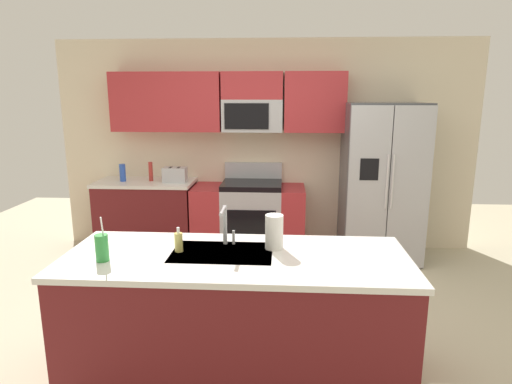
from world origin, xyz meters
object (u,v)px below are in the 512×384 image
at_px(refrigerator, 382,183).
at_px(toaster, 175,175).
at_px(soap_dispenser, 179,242).
at_px(bottle_blue, 123,173).
at_px(range_oven, 249,218).
at_px(paper_towel_roll, 274,232).
at_px(pepper_mill, 151,172).
at_px(drink_cup_green, 102,248).
at_px(sink_faucet, 225,222).

bearing_deg(refrigerator, toaster, 179.55).
bearing_deg(refrigerator, soap_dispenser, -128.52).
bearing_deg(bottle_blue, toaster, -1.31).
bearing_deg(refrigerator, range_oven, 177.38).
relative_size(bottle_blue, paper_towel_roll, 0.88).
xyz_separation_m(pepper_mill, soap_dispenser, (0.92, -2.40, -0.05)).
height_order(drink_cup_green, paper_towel_roll, drink_cup_green).
distance_m(refrigerator, pepper_mill, 2.78).
relative_size(bottle_blue, sink_faucet, 0.75).
distance_m(refrigerator, toaster, 2.47).
bearing_deg(refrigerator, bottle_blue, 179.37).
height_order(range_oven, bottle_blue, bottle_blue).
height_order(bottle_blue, paper_towel_roll, paper_towel_roll).
bearing_deg(drink_cup_green, soap_dispenser, 24.02).
xyz_separation_m(range_oven, pepper_mill, (-1.20, -0.00, 0.57)).
bearing_deg(drink_cup_green, paper_towel_roll, 15.28).
xyz_separation_m(range_oven, sink_faucet, (0.01, -2.26, 0.62)).
height_order(bottle_blue, sink_faucet, sink_faucet).
relative_size(range_oven, bottle_blue, 6.43).
bearing_deg(paper_towel_roll, bottle_blue, 129.98).
xyz_separation_m(refrigerator, toaster, (-2.47, 0.02, 0.07)).
bearing_deg(soap_dispenser, pepper_mill, 110.92).
bearing_deg(toaster, refrigerator, -0.45).
xyz_separation_m(range_oven, bottle_blue, (-1.54, -0.04, 0.56)).
bearing_deg(drink_cup_green, refrigerator, 47.70).
bearing_deg(range_oven, bottle_blue, -178.60).
xyz_separation_m(refrigerator, soap_dispenser, (-1.86, -2.33, 0.04)).
distance_m(toaster, pepper_mill, 0.32).
relative_size(pepper_mill, soap_dispenser, 1.38).
relative_size(soap_dispenser, paper_towel_roll, 0.71).
height_order(range_oven, toaster, range_oven).
bearing_deg(paper_towel_roll, range_oven, 98.83).
height_order(pepper_mill, paper_towel_roll, paper_towel_roll).
distance_m(pepper_mill, soap_dispenser, 2.57).
bearing_deg(range_oven, toaster, -176.64).
relative_size(pepper_mill, drink_cup_green, 0.79).
height_order(toaster, drink_cup_green, drink_cup_green).
bearing_deg(range_oven, soap_dispenser, -96.78).
bearing_deg(toaster, pepper_mill, 170.86).
bearing_deg(range_oven, drink_cup_green, -105.72).
distance_m(refrigerator, sink_faucet, 2.69).
bearing_deg(toaster, drink_cup_green, -86.40).
height_order(soap_dispenser, paper_towel_roll, paper_towel_roll).
bearing_deg(paper_towel_roll, soap_dispenser, -171.27).
height_order(toaster, bottle_blue, bottle_blue).
xyz_separation_m(bottle_blue, drink_cup_green, (0.81, -2.57, -0.02)).
height_order(sink_faucet, drink_cup_green, drink_cup_green).
distance_m(refrigerator, soap_dispenser, 2.98).
height_order(toaster, soap_dispenser, toaster).
distance_m(toaster, paper_towel_roll, 2.58).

